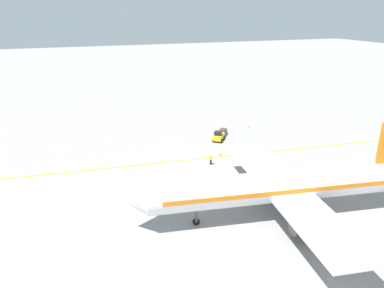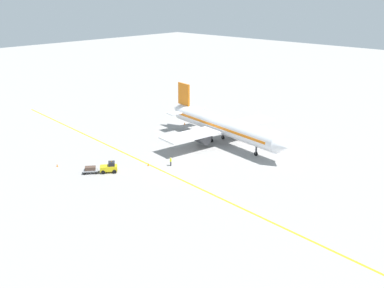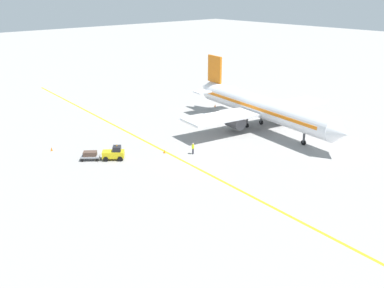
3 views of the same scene
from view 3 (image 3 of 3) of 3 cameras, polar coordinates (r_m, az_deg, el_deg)
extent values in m
plane|color=gray|center=(61.22, -0.43, -2.53)|extent=(400.00, 400.00, 0.00)
cube|color=yellow|center=(61.22, -0.43, -2.53)|extent=(11.37, 119.53, 0.01)
cylinder|color=white|center=(75.90, 8.99, 4.63)|extent=(8.16, 30.20, 3.60)
cone|color=white|center=(65.20, 18.37, 1.38)|extent=(3.75, 2.90, 3.42)
cone|color=white|center=(88.47, 1.91, 7.18)|extent=(3.48, 3.43, 3.06)
cube|color=orange|center=(75.86, 8.99, 4.74)|extent=(7.74, 27.24, 0.50)
cube|color=white|center=(76.81, 8.47, 4.28)|extent=(28.47, 9.44, 0.36)
cylinder|color=#4C4C51|center=(80.41, 11.13, 3.89)|extent=(2.67, 3.50, 2.20)
cylinder|color=#4C4C51|center=(74.07, 5.48, 2.83)|extent=(2.67, 3.50, 2.20)
cube|color=orange|center=(85.69, 2.90, 9.48)|extent=(0.97, 4.01, 5.00)
cube|color=white|center=(86.05, 3.05, 6.88)|extent=(9.26, 3.75, 0.24)
cylinder|color=#4C4C51|center=(70.00, 14.05, 0.96)|extent=(0.36, 0.36, 2.00)
cylinder|color=black|center=(70.32, 13.98, 0.18)|extent=(0.40, 0.83, 0.80)
cylinder|color=#4C4C51|center=(79.00, 8.82, 3.42)|extent=(0.36, 0.36, 2.00)
cylinder|color=black|center=(79.28, 8.78, 2.73)|extent=(0.40, 0.83, 0.80)
cylinder|color=#4C4C51|center=(76.99, 7.02, 3.08)|extent=(0.36, 0.36, 2.00)
cylinder|color=black|center=(77.27, 6.99, 2.37)|extent=(0.40, 0.83, 0.80)
cube|color=gold|center=(63.40, -9.97, -1.27)|extent=(3.29, 3.03, 0.90)
cube|color=black|center=(63.07, -9.51, -0.58)|extent=(1.65, 1.68, 0.70)
sphere|color=orange|center=(62.92, -9.53, -0.21)|extent=(0.16, 0.16, 0.16)
cylinder|color=black|center=(64.15, -9.01, -1.39)|extent=(0.71, 0.63, 0.70)
cylinder|color=black|center=(62.76, -9.13, -1.88)|extent=(0.71, 0.63, 0.70)
cylinder|color=black|center=(64.38, -10.73, -1.42)|extent=(0.71, 0.63, 0.70)
cylinder|color=black|center=(62.99, -10.89, -1.91)|extent=(0.71, 0.63, 0.70)
cube|color=gray|center=(63.95, -12.80, -1.53)|extent=(2.91, 2.70, 0.20)
cube|color=#4C382D|center=(63.81, -12.83, -1.20)|extent=(2.12, 2.00, 0.60)
cylinder|color=black|center=(64.48, -11.78, -1.58)|extent=(0.43, 0.38, 0.44)
cylinder|color=black|center=(63.32, -11.94, -1.99)|extent=(0.43, 0.38, 0.44)
cylinder|color=black|center=(64.83, -13.60, -1.61)|extent=(0.43, 0.38, 0.44)
cylinder|color=black|center=(63.67, -13.79, -2.02)|extent=(0.43, 0.38, 0.44)
cylinder|color=#23232D|center=(64.51, 0.09, -0.95)|extent=(0.16, 0.16, 0.85)
cylinder|color=#23232D|center=(64.68, 0.16, -0.89)|extent=(0.16, 0.16, 0.85)
cube|color=#CCD819|center=(64.34, 0.13, -0.32)|extent=(0.42, 0.35, 0.60)
cylinder|color=#CCD819|center=(64.14, 0.04, -0.38)|extent=(0.10, 0.10, 0.55)
cylinder|color=#CCD819|center=(64.55, 0.21, -0.25)|extent=(0.10, 0.10, 0.55)
sphere|color=beige|center=(64.20, 0.13, 0.04)|extent=(0.22, 0.22, 0.22)
cone|color=orange|center=(90.13, 2.95, 4.89)|extent=(0.32, 0.32, 0.55)
cone|color=orange|center=(69.05, -17.41, -0.61)|extent=(0.32, 0.32, 0.55)
cone|color=orange|center=(65.11, -3.53, -0.93)|extent=(0.32, 0.32, 0.55)
camera|label=1|loc=(92.27, 35.06, 16.03)|focal=35.00mm
camera|label=2|loc=(18.46, -171.65, 5.57)|focal=42.00mm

